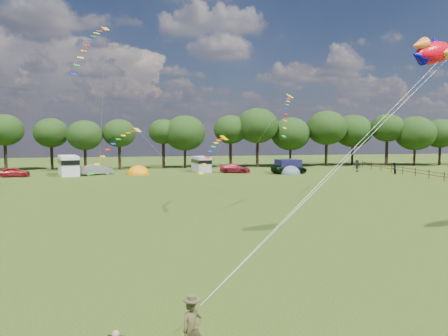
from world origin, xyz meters
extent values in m
plane|color=black|center=(0.00, 0.00, 0.00)|extent=(180.00, 180.00, 0.00)
cylinder|color=black|center=(-26.90, 55.70, 2.13)|extent=(0.49, 0.49, 4.25)
ellipsoid|color=#193311|center=(-26.90, 55.70, 6.45)|extent=(5.86, 5.86, 4.98)
cylinder|color=black|center=(-20.03, 56.31, 1.95)|extent=(0.47, 0.47, 3.90)
ellipsoid|color=#193311|center=(-20.03, 56.31, 6.00)|extent=(5.58, 5.58, 4.74)
cylinder|color=black|center=(-14.36, 53.27, 1.78)|extent=(0.44, 0.44, 3.56)
ellipsoid|color=#193311|center=(-14.36, 53.27, 5.64)|extent=(5.56, 5.56, 4.73)
cylinder|color=black|center=(-9.09, 54.23, 1.98)|extent=(0.47, 0.47, 3.95)
ellipsoid|color=#193311|center=(-9.09, 54.23, 5.95)|extent=(5.33, 5.33, 4.53)
cylinder|color=black|center=(-1.92, 56.03, 2.17)|extent=(0.50, 0.50, 4.33)
ellipsoid|color=#193311|center=(-1.92, 56.03, 6.19)|extent=(4.95, 4.95, 4.21)
cylinder|color=black|center=(1.70, 55.56, 1.66)|extent=(0.43, 0.43, 3.31)
ellipsoid|color=#193311|center=(1.70, 55.56, 5.95)|extent=(7.03, 7.03, 5.98)
cylinder|color=black|center=(9.66, 55.80, 2.18)|extent=(0.50, 0.50, 4.36)
ellipsoid|color=#193311|center=(9.66, 55.80, 6.56)|extent=(5.84, 5.84, 4.97)
cylinder|color=black|center=(14.25, 54.92, 2.27)|extent=(0.51, 0.51, 4.55)
ellipsoid|color=#193311|center=(14.25, 54.92, 7.23)|extent=(7.15, 7.15, 6.08)
cylinder|color=black|center=(20.49, 55.63, 1.61)|extent=(0.42, 0.42, 3.21)
ellipsoid|color=#193311|center=(20.49, 55.63, 5.80)|extent=(6.90, 6.90, 5.86)
cylinder|color=black|center=(26.98, 54.96, 2.09)|extent=(0.48, 0.48, 4.17)
ellipsoid|color=#193311|center=(26.98, 54.96, 6.86)|extent=(7.16, 7.16, 6.09)
cylinder|color=black|center=(32.97, 56.89, 1.83)|extent=(0.45, 0.45, 3.66)
ellipsoid|color=#193311|center=(32.97, 56.89, 6.31)|extent=(7.05, 7.05, 5.99)
cylinder|color=black|center=(38.41, 54.37, 2.32)|extent=(0.52, 0.52, 4.65)
ellipsoid|color=#193311|center=(38.41, 54.37, 6.88)|extent=(5.96, 5.96, 5.06)
cylinder|color=black|center=(43.16, 53.04, 1.59)|extent=(0.42, 0.42, 3.19)
ellipsoid|color=#193311|center=(43.16, 53.04, 5.89)|extent=(7.23, 7.23, 6.14)
cylinder|color=black|center=(48.55, 53.44, 1.76)|extent=(0.44, 0.44, 3.52)
ellipsoid|color=#193311|center=(48.55, 53.44, 5.86)|extent=(6.22, 6.22, 5.28)
cylinder|color=#472D19|center=(32.00, 30.00, 0.60)|extent=(0.12, 0.12, 1.20)
cylinder|color=#472D19|center=(32.00, 33.00, 0.60)|extent=(0.12, 0.12, 1.20)
cylinder|color=#472D19|center=(32.00, 31.50, 0.95)|extent=(0.08, 3.00, 0.08)
cylinder|color=#472D19|center=(32.00, 31.50, 0.55)|extent=(0.08, 3.00, 0.08)
cylinder|color=#472D19|center=(32.00, 36.00, 0.60)|extent=(0.12, 0.12, 1.20)
cylinder|color=#472D19|center=(32.00, 34.50, 0.95)|extent=(0.08, 3.00, 0.08)
cylinder|color=#472D19|center=(32.00, 34.50, 0.55)|extent=(0.08, 3.00, 0.08)
cylinder|color=#472D19|center=(32.00, 39.00, 0.60)|extent=(0.12, 0.12, 1.20)
cylinder|color=#472D19|center=(32.00, 37.50, 0.95)|extent=(0.08, 3.00, 0.08)
cylinder|color=#472D19|center=(32.00, 37.50, 0.55)|extent=(0.08, 3.00, 0.08)
cylinder|color=#472D19|center=(32.00, 42.00, 0.60)|extent=(0.12, 0.12, 1.20)
cylinder|color=#472D19|center=(32.00, 40.50, 0.95)|extent=(0.08, 3.00, 0.08)
cylinder|color=#472D19|center=(32.00, 40.50, 0.55)|extent=(0.08, 3.00, 0.08)
cylinder|color=#472D19|center=(32.00, 45.00, 0.60)|extent=(0.12, 0.12, 1.20)
cylinder|color=#472D19|center=(32.00, 43.50, 0.95)|extent=(0.08, 3.00, 0.08)
cylinder|color=#472D19|center=(32.00, 43.50, 0.55)|extent=(0.08, 3.00, 0.08)
cylinder|color=#472D19|center=(32.00, 48.00, 0.60)|extent=(0.12, 0.12, 1.20)
cylinder|color=#472D19|center=(32.00, 46.50, 0.95)|extent=(0.08, 3.00, 0.08)
cylinder|color=#472D19|center=(32.00, 46.50, 0.55)|extent=(0.08, 3.00, 0.08)
cylinder|color=#472D19|center=(32.00, 51.00, 0.60)|extent=(0.12, 0.12, 1.20)
cylinder|color=#472D19|center=(32.00, 49.50, 0.95)|extent=(0.08, 3.00, 0.08)
cylinder|color=#472D19|center=(32.00, 49.50, 0.55)|extent=(0.08, 3.00, 0.08)
imported|color=maroon|center=(-22.71, 44.99, 0.68)|extent=(4.10, 1.65, 1.36)
imported|color=gray|center=(-11.85, 45.98, 0.75)|extent=(4.53, 3.00, 1.50)
imported|color=maroon|center=(8.36, 45.54, 0.67)|extent=(4.84, 3.19, 1.34)
imported|color=black|center=(16.10, 43.07, 0.74)|extent=(5.73, 3.14, 1.49)
cube|color=white|center=(-15.73, 46.12, 1.40)|extent=(3.78, 6.04, 2.80)
cube|color=black|center=(-15.73, 46.12, 1.97)|extent=(3.86, 6.16, 0.66)
cylinder|color=black|center=(-15.27, 44.42, 0.39)|extent=(0.84, 0.49, 0.79)
cylinder|color=black|center=(-16.20, 47.82, 0.39)|extent=(0.84, 0.49, 0.79)
cube|color=#BBBBBD|center=(3.59, 48.35, 1.16)|extent=(2.65, 4.89, 2.32)
cube|color=black|center=(3.59, 48.35, 1.64)|extent=(2.70, 4.99, 0.55)
cylinder|color=black|center=(3.80, 46.91, 0.33)|extent=(0.68, 0.34, 0.65)
cylinder|color=black|center=(3.37, 49.80, 0.33)|extent=(0.68, 0.34, 0.65)
ellipsoid|color=orange|center=(-5.98, 45.36, 0.02)|extent=(3.22, 3.70, 2.64)
cylinder|color=orange|center=(-5.98, 45.36, 0.04)|extent=(3.38, 3.38, 0.08)
ellipsoid|color=#4C5D65|center=(15.87, 42.46, 0.02)|extent=(3.22, 3.70, 2.52)
cylinder|color=#4C5D65|center=(15.87, 42.46, 0.04)|extent=(3.38, 3.38, 0.08)
cube|color=#131237|center=(15.99, 43.38, 1.03)|extent=(3.62, 3.08, 2.07)
imported|color=#4D4728|center=(-3.58, -7.05, 0.81)|extent=(0.68, 0.55, 1.63)
sphere|color=tan|center=(-5.61, -7.56, 1.09)|extent=(0.20, 0.20, 0.20)
ellipsoid|color=#F10011|center=(10.78, 3.17, 10.56)|extent=(3.31, 2.22, 1.79)
ellipsoid|color=yellow|center=(10.78, 3.17, 10.42)|extent=(2.07, 1.37, 0.98)
cone|color=orange|center=(9.53, 2.67, 10.84)|extent=(1.31, 1.14, 0.94)
cone|color=#0402B3|center=(9.53, 2.67, 10.28)|extent=(1.31, 1.14, 0.94)
cone|color=#0402B3|center=(10.87, 3.21, 11.14)|extent=(0.90, 0.98, 0.80)
sphere|color=white|center=(11.66, 3.88, 10.73)|extent=(0.30, 0.30, 0.30)
sphere|color=black|center=(11.71, 3.95, 10.73)|extent=(0.15, 0.15, 0.15)
cube|color=#DCBD0E|center=(-8.90, 30.85, 17.29)|extent=(0.88, 0.86, 0.42)
cube|color=red|center=(-9.17, 30.35, 17.07)|extent=(0.65, 0.55, 0.12)
cube|color=orange|center=(-9.44, 29.86, 16.80)|extent=(0.65, 0.55, 0.13)
cube|color=yellow|center=(-9.71, 29.36, 16.46)|extent=(0.64, 0.55, 0.14)
cube|color=#198C1E|center=(-9.98, 28.87, 16.03)|extent=(0.64, 0.54, 0.15)
cube|color=#0C1EB2|center=(-10.25, 28.37, 15.53)|extent=(0.64, 0.54, 0.16)
cube|color=red|center=(-10.52, 27.88, 14.94)|extent=(0.64, 0.54, 0.17)
cube|color=orange|center=(-10.79, 27.38, 14.28)|extent=(0.63, 0.53, 0.18)
cube|color=yellow|center=(-11.06, 26.89, 13.53)|extent=(0.63, 0.52, 0.19)
cube|color=#198C1E|center=(-11.33, 26.39, 12.71)|extent=(0.62, 0.52, 0.20)
cube|color=#0C1EB2|center=(-11.60, 25.90, 11.80)|extent=(0.62, 0.51, 0.20)
cube|color=gold|center=(-5.53, 21.87, 6.39)|extent=(0.75, 0.77, 0.36)
cube|color=red|center=(-5.93, 21.42, 6.28)|extent=(0.50, 0.55, 0.10)
cube|color=orange|center=(-6.34, 20.97, 6.14)|extent=(0.50, 0.55, 0.11)
cube|color=yellow|center=(-6.74, 20.52, 5.91)|extent=(0.50, 0.55, 0.12)
cube|color=#198C1E|center=(-7.15, 20.07, 5.60)|extent=(0.49, 0.55, 0.13)
cube|color=#0C1EB2|center=(-7.55, 19.62, 5.21)|extent=(0.49, 0.54, 0.14)
cube|color=red|center=(-7.96, 19.17, 4.74)|extent=(0.49, 0.54, 0.15)
cube|color=orange|center=(-8.36, 18.72, 4.20)|extent=(0.48, 0.54, 0.16)
cube|color=yellow|center=(-8.77, 18.27, 3.57)|extent=(0.48, 0.53, 0.16)
cube|color=#198C1E|center=(-9.17, 17.82, 2.86)|extent=(0.47, 0.53, 0.17)
cube|color=#E8BA00|center=(1.71, 17.52, 5.72)|extent=(0.80, 0.82, 0.38)
cube|color=red|center=(1.39, 16.98, 5.65)|extent=(0.54, 0.59, 0.11)
cube|color=orange|center=(1.08, 16.44, 5.54)|extent=(0.53, 0.58, 0.12)
cube|color=yellow|center=(0.76, 15.90, 5.35)|extent=(0.53, 0.58, 0.13)
cube|color=#198C1E|center=(0.45, 15.36, 5.08)|extent=(0.53, 0.58, 0.14)
cube|color=#0C1EB2|center=(0.13, 14.82, 4.72)|extent=(0.52, 0.58, 0.15)
cube|color=red|center=(-0.18, 14.28, 4.29)|extent=(0.52, 0.57, 0.16)
cube|color=orange|center=(-0.50, 13.74, 3.78)|extent=(0.52, 0.57, 0.17)
cube|color=yellow|center=(-0.81, 13.20, 3.19)|extent=(0.51, 0.57, 0.17)
imported|color=black|center=(30.85, 39.45, 0.85)|extent=(0.97, 0.89, 1.69)
imported|color=black|center=(27.21, 43.69, 0.94)|extent=(1.26, 0.68, 1.88)
cube|color=#D7E305|center=(9.64, 24.07, 9.84)|extent=(0.88, 0.89, 0.42)
cube|color=red|center=(9.42, 23.58, 9.67)|extent=(0.60, 0.63, 0.12)
cube|color=orange|center=(9.19, 23.08, 9.47)|extent=(0.60, 0.63, 0.13)
cube|color=yellow|center=(8.97, 22.59, 9.19)|extent=(0.60, 0.62, 0.14)
cube|color=#198C1E|center=(8.74, 22.09, 8.83)|extent=(0.59, 0.62, 0.15)
cube|color=#0C1EB2|center=(8.52, 21.60, 8.39)|extent=(0.59, 0.62, 0.16)
cube|color=red|center=(8.29, 21.10, 7.86)|extent=(0.58, 0.61, 0.17)
cube|color=orange|center=(8.07, 20.61, 7.26)|extent=(0.58, 0.61, 0.18)
cube|color=yellow|center=(7.84, 20.11, 6.58)|extent=(0.57, 0.61, 0.19)
cube|color=#198C1E|center=(7.62, 19.62, 5.82)|extent=(0.57, 0.60, 0.20)
camera|label=1|loc=(-4.75, -18.72, 6.31)|focal=35.00mm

